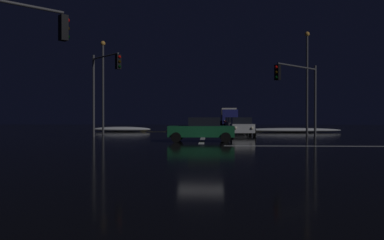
{
  "coord_description": "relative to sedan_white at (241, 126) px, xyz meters",
  "views": [
    {
      "loc": [
        0.43,
        -21.14,
        1.59
      ],
      "look_at": [
        -1.0,
        11.83,
        1.34
      ],
      "focal_mm": 35.78,
      "sensor_mm": 36.0,
      "label": 1
    }
  ],
  "objects": [
    {
      "name": "traffic_signal_nw",
      "position": [
        -10.76,
        -3.75,
        3.63
      ],
      "size": [
        2.9,
        2.9,
        6.48
      ],
      "color": "#4C4C51",
      "rests_on": "ground"
    },
    {
      "name": "sedan_gray",
      "position": [
        0.07,
        6.75,
        0.0
      ],
      "size": [
        2.02,
        4.33,
        1.57
      ],
      "color": "slate",
      "rests_on": "ground"
    },
    {
      "name": "sedan_black",
      "position": [
        0.15,
        12.97,
        0.0
      ],
      "size": [
        2.02,
        4.33,
        1.57
      ],
      "color": "black",
      "rests_on": "ground"
    },
    {
      "name": "snow_bank_left_curb",
      "position": [
        -12.24,
        8.73,
        -0.53
      ],
      "size": [
        6.33,
        1.5,
        0.54
      ],
      "color": "white",
      "rests_on": "ground"
    },
    {
      "name": "ground",
      "position": [
        -3.21,
        -11.3,
        -0.85
      ],
      "size": [
        120.0,
        120.0,
        0.1
      ],
      "primitive_type": "cube",
      "color": "black"
    },
    {
      "name": "sedan_blue",
      "position": [
        0.58,
        18.85,
        0.0
      ],
      "size": [
        2.02,
        4.33,
        1.57
      ],
      "color": "navy",
      "rests_on": "ground"
    },
    {
      "name": "snow_bank_right_curb",
      "position": [
        5.82,
        7.52,
        -0.57
      ],
      "size": [
        10.09,
        1.5,
        0.47
      ],
      "color": "white",
      "rests_on": "ground"
    },
    {
      "name": "sedan_white",
      "position": [
        0.0,
        0.0,
        0.0
      ],
      "size": [
        2.02,
        4.33,
        1.57
      ],
      "color": "silver",
      "rests_on": "ground"
    },
    {
      "name": "box_truck",
      "position": [
        0.58,
        31.16,
        0.91
      ],
      "size": [
        2.68,
        8.28,
        3.08
      ],
      "color": "navy",
      "rests_on": "ground"
    },
    {
      "name": "sedan_red",
      "position": [
        0.49,
        24.22,
        0.0
      ],
      "size": [
        2.02,
        4.33,
        1.57
      ],
      "color": "maroon",
      "rests_on": "ground"
    },
    {
      "name": "centre_line_ns",
      "position": [
        -3.21,
        8.53,
        -0.8
      ],
      "size": [
        22.0,
        0.15,
        0.01
      ],
      "color": "yellow",
      "rests_on": "ground"
    },
    {
      "name": "streetlamp_right_near",
      "position": [
        6.12,
        2.53,
        4.55
      ],
      "size": [
        0.44,
        0.44,
        9.31
      ],
      "color": "#424247",
      "rests_on": "ground"
    },
    {
      "name": "crosswalk_bar_east",
      "position": [
        5.12,
        -11.3,
        -0.8
      ],
      "size": [
        14.09,
        0.4,
        0.01
      ],
      "color": "white",
      "rests_on": "ground"
    },
    {
      "name": "stop_line_north",
      "position": [
        -3.21,
        -3.07,
        -0.8
      ],
      "size": [
        0.35,
        14.09,
        0.01
      ],
      "color": "white",
      "rests_on": "ground"
    },
    {
      "name": "sedan_green_crossing",
      "position": [
        -3.22,
        -7.77,
        0.0
      ],
      "size": [
        4.33,
        2.02,
        1.57
      ],
      "color": "#14512D",
      "rests_on": "ground"
    },
    {
      "name": "streetlamp_left_near",
      "position": [
        -12.54,
        2.53,
        4.2
      ],
      "size": [
        0.44,
        0.44,
        8.63
      ],
      "color": "#424247",
      "rests_on": "ground"
    },
    {
      "name": "traffic_signal_ne",
      "position": [
        3.83,
        -4.26,
        3.1
      ],
      "size": [
        3.82,
        3.82,
        5.56
      ],
      "color": "#4C4C51",
      "rests_on": "ground"
    }
  ]
}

